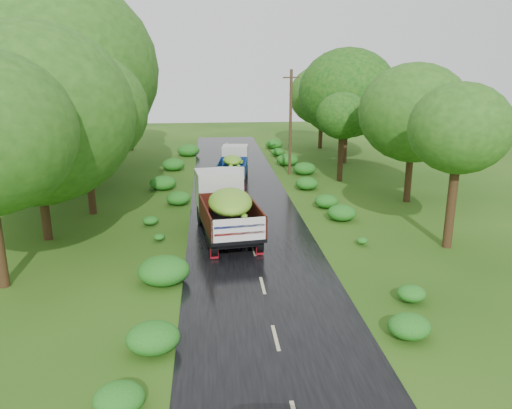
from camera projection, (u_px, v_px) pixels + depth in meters
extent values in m
plane|color=#1B3F0D|center=(276.00, 338.00, 16.48)|extent=(120.00, 120.00, 0.00)
cube|color=black|center=(260.00, 275.00, 21.26)|extent=(6.50, 80.00, 0.02)
cube|color=#BFB78C|center=(276.00, 338.00, 16.47)|extent=(0.12, 1.60, 0.00)
cube|color=#BFB78C|center=(263.00, 285.00, 20.30)|extent=(0.12, 1.60, 0.00)
cube|color=#BFB78C|center=(254.00, 250.00, 24.12)|extent=(0.12, 1.60, 0.00)
cube|color=#BFB78C|center=(247.00, 224.00, 27.95)|extent=(0.12, 1.60, 0.00)
cube|color=#BFB78C|center=(242.00, 204.00, 31.78)|extent=(0.12, 1.60, 0.00)
cube|color=#BFB78C|center=(239.00, 189.00, 35.60)|extent=(0.12, 1.60, 0.00)
cube|color=#BFB78C|center=(235.00, 176.00, 39.43)|extent=(0.12, 1.60, 0.00)
cube|color=#BFB78C|center=(233.00, 166.00, 43.25)|extent=(0.12, 1.60, 0.00)
cube|color=#BFB78C|center=(231.00, 157.00, 47.08)|extent=(0.12, 1.60, 0.00)
cube|color=#BFB78C|center=(229.00, 150.00, 50.90)|extent=(0.12, 1.60, 0.00)
cube|color=#BFB78C|center=(227.00, 144.00, 54.73)|extent=(0.12, 1.60, 0.00)
cube|color=black|center=(227.00, 224.00, 25.72)|extent=(2.70, 6.44, 0.31)
cylinder|color=black|center=(201.00, 216.00, 27.66)|extent=(0.45, 1.14, 1.11)
cylinder|color=black|center=(239.00, 213.00, 28.12)|extent=(0.45, 1.14, 1.11)
cylinder|color=black|center=(210.00, 238.00, 24.20)|extent=(0.45, 1.14, 1.11)
cylinder|color=black|center=(253.00, 234.00, 24.66)|extent=(0.45, 1.14, 1.11)
cylinder|color=black|center=(213.00, 246.00, 23.14)|extent=(0.45, 1.14, 1.11)
cylinder|color=black|center=(258.00, 242.00, 23.60)|extent=(0.45, 1.14, 1.11)
cube|color=maroon|center=(214.00, 254.00, 22.85)|extent=(0.38, 0.09, 0.50)
cube|color=maroon|center=(260.00, 250.00, 23.31)|extent=(0.38, 0.09, 0.50)
cube|color=silver|center=(219.00, 190.00, 27.71)|extent=(2.70, 2.40, 2.11)
cube|color=black|center=(231.00, 226.00, 24.56)|extent=(3.14, 5.06, 0.18)
cube|color=#4A140D|center=(205.00, 216.00, 24.12)|extent=(0.70, 4.74, 1.05)
cube|color=#4A140D|center=(255.00, 213.00, 24.65)|extent=(0.70, 4.74, 1.05)
cube|color=#4A140D|center=(223.00, 202.00, 26.58)|extent=(2.54, 0.42, 1.05)
cube|color=silver|center=(240.00, 230.00, 22.20)|extent=(2.54, 0.42, 1.05)
ellipsoid|color=#4E941B|center=(230.00, 202.00, 24.20)|extent=(2.64, 4.25, 1.11)
cube|color=black|center=(234.00, 174.00, 37.84)|extent=(2.14, 5.15, 0.25)
cylinder|color=black|center=(224.00, 170.00, 39.64)|extent=(0.36, 0.91, 0.89)
cylinder|color=black|center=(246.00, 170.00, 39.60)|extent=(0.36, 0.91, 0.89)
cylinder|color=black|center=(221.00, 179.00, 36.81)|extent=(0.36, 0.91, 0.89)
cylinder|color=black|center=(244.00, 179.00, 36.76)|extent=(0.36, 0.91, 0.89)
cylinder|color=black|center=(220.00, 181.00, 35.94)|extent=(0.36, 0.91, 0.89)
cylinder|color=black|center=(243.00, 182.00, 35.89)|extent=(0.36, 0.91, 0.89)
cube|color=maroon|center=(219.00, 185.00, 35.70)|extent=(0.30, 0.07, 0.40)
cube|color=maroon|center=(243.00, 185.00, 35.65)|extent=(0.30, 0.07, 0.40)
cube|color=silver|center=(235.00, 156.00, 39.49)|extent=(2.15, 1.92, 1.69)
cube|color=black|center=(233.00, 174.00, 36.89)|extent=(2.50, 4.04, 0.14)
cube|color=navy|center=(219.00, 167.00, 36.78)|extent=(0.54, 3.80, 0.84)
cube|color=navy|center=(246.00, 167.00, 36.72)|extent=(0.54, 3.80, 0.84)
cube|color=navy|center=(234.00, 162.00, 38.55)|extent=(2.03, 0.32, 0.84)
cube|color=silver|center=(230.00, 173.00, 34.95)|extent=(2.03, 0.32, 0.84)
ellipsoid|color=#4E941B|center=(232.00, 160.00, 36.61)|extent=(2.10, 3.39, 0.89)
cylinder|color=#382616|center=(290.00, 123.00, 39.17)|extent=(0.29, 0.29, 8.20)
cube|color=#382616|center=(291.00, 77.00, 38.20)|extent=(1.37, 0.62, 0.10)
cylinder|color=black|center=(40.00, 170.00, 24.60)|extent=(0.45, 0.45, 7.22)
ellipsoid|color=#0C420F|center=(33.00, 114.00, 23.84)|extent=(4.42, 4.42, 3.97)
cylinder|color=black|center=(88.00, 156.00, 28.94)|extent=(0.45, 0.45, 7.02)
ellipsoid|color=#0C420F|center=(83.00, 109.00, 28.20)|extent=(3.83, 3.83, 3.44)
cylinder|color=black|center=(61.00, 124.00, 33.99)|extent=(0.50, 0.50, 9.36)
ellipsoid|color=#0C420F|center=(55.00, 70.00, 33.00)|extent=(5.22, 5.22, 4.70)
cylinder|color=black|center=(99.00, 135.00, 38.78)|extent=(0.44, 0.44, 6.55)
ellipsoid|color=#0C420F|center=(96.00, 102.00, 38.08)|extent=(3.16, 3.16, 2.85)
cylinder|color=black|center=(95.00, 114.00, 42.75)|extent=(0.49, 0.49, 8.89)
ellipsoid|color=#0C420F|center=(92.00, 73.00, 41.82)|extent=(4.49, 4.49, 4.04)
cylinder|color=black|center=(129.00, 112.00, 49.93)|extent=(0.47, 0.47, 7.76)
ellipsoid|color=#0C420F|center=(127.00, 82.00, 49.11)|extent=(3.51, 3.51, 3.16)
cylinder|color=black|center=(454.00, 182.00, 23.62)|extent=(0.44, 0.44, 6.63)
ellipsoid|color=#245114|center=(460.00, 128.00, 22.92)|extent=(3.07, 3.07, 2.76)
cylinder|color=black|center=(411.00, 152.00, 31.58)|extent=(0.44, 0.44, 6.49)
ellipsoid|color=#245114|center=(414.00, 113.00, 30.89)|extent=(3.69, 3.69, 3.32)
cylinder|color=black|center=(341.00, 144.00, 37.26)|extent=(0.41, 0.41, 5.59)
ellipsoid|color=#245114|center=(342.00, 116.00, 36.67)|extent=(2.77, 2.77, 2.49)
cylinder|color=black|center=(346.00, 124.00, 43.73)|extent=(0.45, 0.45, 6.97)
ellipsoid|color=#245114|center=(347.00, 93.00, 43.00)|extent=(4.12, 4.12, 3.71)
cylinder|color=black|center=(321.00, 119.00, 51.27)|extent=(0.43, 0.43, 6.17)
ellipsoid|color=#245114|center=(322.00, 95.00, 50.61)|extent=(3.66, 3.66, 3.29)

